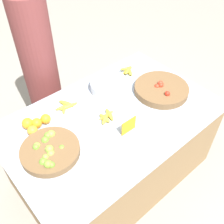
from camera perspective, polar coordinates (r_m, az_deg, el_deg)
ground_plane at (r=2.56m, az=-0.00°, el=-12.56°), size 12.00×12.00×0.00m
market_table at (r=2.27m, az=-0.00°, el=-7.50°), size 1.65×1.06×0.72m
lime_bowl at (r=1.80m, az=-13.36°, el=-8.13°), size 0.40×0.40×0.09m
tomato_basket at (r=2.24m, az=10.65°, el=4.97°), size 0.45×0.45×0.09m
orange_pile at (r=1.97m, az=-16.38°, el=-2.49°), size 0.21×0.16×0.08m
metal_bowl at (r=2.22m, az=-0.56°, el=5.73°), size 0.32×0.32×0.08m
price_sign at (r=1.85m, az=3.66°, el=-3.03°), size 0.13×0.01×0.12m
banana_bunch_middle_right at (r=1.98m, az=-1.20°, el=-1.01°), size 0.16×0.14×0.03m
banana_bunch_middle_left at (r=2.43m, az=3.55°, el=9.03°), size 0.14×0.14×0.06m
banana_bunch_front_center at (r=2.10m, az=-9.94°, el=1.34°), size 0.19×0.16×0.04m
vendor_person at (r=2.51m, az=-15.27°, el=8.68°), size 0.31×0.31×1.60m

